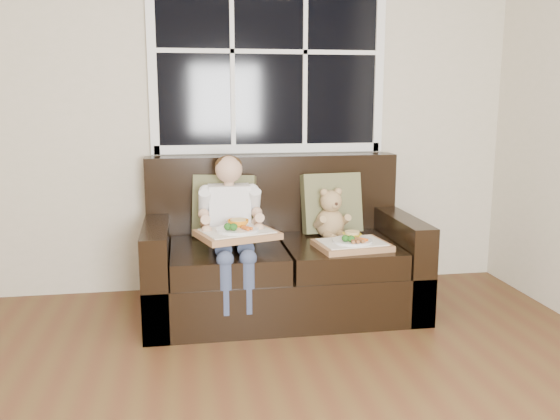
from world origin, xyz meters
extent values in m
cube|color=beige|center=(0.00, 2.50, 1.35)|extent=(4.50, 0.02, 2.70)
cube|color=black|center=(0.53, 2.48, 1.65)|extent=(1.50, 0.02, 1.25)
cube|color=white|center=(0.53, 2.47, 0.99)|extent=(1.58, 0.04, 0.06)
cube|color=white|center=(-0.25, 2.47, 1.65)|extent=(0.06, 0.04, 1.37)
cube|color=white|center=(1.31, 2.47, 1.65)|extent=(0.06, 0.04, 1.37)
cube|color=white|center=(0.53, 2.47, 1.65)|extent=(1.50, 0.03, 0.03)
cube|color=black|center=(0.53, 1.95, 0.15)|extent=(1.70, 0.90, 0.30)
cube|color=black|center=(-0.25, 1.95, 0.30)|extent=(0.15, 0.90, 0.60)
cube|color=black|center=(1.30, 1.95, 0.30)|extent=(0.15, 0.90, 0.60)
cube|color=black|center=(0.53, 2.33, 0.63)|extent=(1.70, 0.18, 0.66)
cube|color=black|center=(0.18, 1.87, 0.38)|extent=(0.68, 0.72, 0.15)
cube|color=black|center=(0.88, 1.87, 0.38)|extent=(0.68, 0.72, 0.15)
cube|color=brown|center=(0.18, 2.17, 0.65)|extent=(0.43, 0.28, 0.41)
cube|color=brown|center=(0.90, 2.17, 0.65)|extent=(0.41, 0.21, 0.41)
cube|color=white|center=(0.20, 2.00, 0.64)|extent=(0.26, 0.16, 0.35)
sphere|color=tan|center=(0.20, 1.99, 0.91)|extent=(0.17, 0.17, 0.17)
ellipsoid|color=#392512|center=(0.20, 2.00, 0.94)|extent=(0.17, 0.17, 0.12)
cylinder|color=#313B56|center=(0.14, 1.80, 0.49)|extent=(0.10, 0.32, 0.10)
cylinder|color=#313B56|center=(0.27, 1.80, 0.49)|extent=(0.10, 0.32, 0.10)
cylinder|color=#313B56|center=(0.14, 1.54, 0.30)|extent=(0.09, 0.09, 0.30)
cylinder|color=#313B56|center=(0.27, 1.54, 0.30)|extent=(0.09, 0.09, 0.30)
cylinder|color=tan|center=(0.05, 1.88, 0.68)|extent=(0.07, 0.31, 0.25)
cylinder|color=tan|center=(0.36, 1.88, 0.68)|extent=(0.07, 0.31, 0.25)
ellipsoid|color=#A98259|center=(0.86, 2.04, 0.54)|extent=(0.22, 0.19, 0.20)
sphere|color=#A98259|center=(0.86, 2.03, 0.69)|extent=(0.16, 0.16, 0.14)
sphere|color=#A98259|center=(0.81, 2.03, 0.75)|extent=(0.05, 0.05, 0.05)
sphere|color=#A98259|center=(0.91, 2.03, 0.75)|extent=(0.05, 0.05, 0.05)
sphere|color=#A98259|center=(0.86, 1.97, 0.67)|extent=(0.05, 0.05, 0.05)
sphere|color=black|center=(0.86, 1.95, 0.68)|extent=(0.02, 0.02, 0.02)
cylinder|color=#A98259|center=(0.82, 1.93, 0.48)|extent=(0.07, 0.12, 0.05)
cylinder|color=#A98259|center=(0.91, 1.93, 0.48)|extent=(0.07, 0.12, 0.05)
cube|color=#A37149|center=(0.23, 1.73, 0.56)|extent=(0.52, 0.45, 0.04)
cube|color=beige|center=(0.23, 1.73, 0.58)|extent=(0.45, 0.38, 0.01)
cylinder|color=silver|center=(0.23, 1.72, 0.60)|extent=(0.25, 0.25, 0.02)
imported|color=orange|center=(0.24, 1.76, 0.62)|extent=(0.16, 0.16, 0.04)
cylinder|color=tan|center=(0.24, 1.76, 0.63)|extent=(0.09, 0.09, 0.02)
ellipsoid|color=#286620|center=(0.17, 1.68, 0.62)|extent=(0.05, 0.05, 0.04)
ellipsoid|color=#286620|center=(0.20, 1.66, 0.62)|extent=(0.05, 0.05, 0.04)
cylinder|color=#D75917|center=(0.27, 1.67, 0.61)|extent=(0.05, 0.07, 0.02)
cube|color=#A37149|center=(0.92, 1.73, 0.47)|extent=(0.46, 0.37, 0.04)
cube|color=beige|center=(0.92, 1.73, 0.49)|extent=(0.40, 0.32, 0.01)
cylinder|color=silver|center=(0.92, 1.72, 0.50)|extent=(0.24, 0.24, 0.02)
imported|color=gold|center=(0.93, 1.77, 0.52)|extent=(0.12, 0.12, 0.03)
cylinder|color=tan|center=(0.93, 1.77, 0.53)|extent=(0.09, 0.09, 0.02)
ellipsoid|color=#286620|center=(0.87, 1.68, 0.53)|extent=(0.04, 0.04, 0.04)
ellipsoid|color=#286620|center=(0.90, 1.66, 0.53)|extent=(0.04, 0.04, 0.04)
cylinder|color=#D75917|center=(0.97, 1.67, 0.51)|extent=(0.05, 0.06, 0.02)
cylinder|color=#996032|center=(0.92, 1.65, 0.52)|extent=(0.03, 0.09, 0.02)
camera|label=1|loc=(-0.08, -1.62, 1.36)|focal=38.00mm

